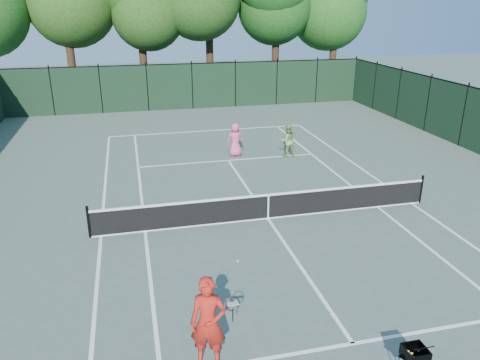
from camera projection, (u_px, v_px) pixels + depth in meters
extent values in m
plane|color=#4B5B50|center=(268.00, 219.00, 15.91)|extent=(90.00, 90.00, 0.00)
cube|color=white|center=(101.00, 236.00, 14.71)|extent=(0.10, 23.77, 0.01)
cube|color=white|center=(411.00, 203.00, 17.10)|extent=(0.10, 23.77, 0.01)
cube|color=white|center=(145.00, 231.00, 15.01)|extent=(0.10, 23.77, 0.01)
cube|color=white|center=(378.00, 207.00, 16.80)|extent=(0.10, 23.77, 0.01)
cube|color=white|center=(208.00, 131.00, 26.70)|extent=(10.97, 0.10, 0.01)
cube|color=white|center=(353.00, 343.00, 10.10)|extent=(8.23, 0.10, 0.01)
cube|color=white|center=(228.00, 160.00, 21.72)|extent=(8.23, 0.10, 0.01)
cube|color=white|center=(268.00, 218.00, 15.91)|extent=(0.10, 12.80, 0.01)
cube|color=black|center=(268.00, 206.00, 15.75)|extent=(11.60, 0.03, 0.85)
cube|color=white|center=(268.00, 195.00, 15.60)|extent=(11.60, 0.05, 0.07)
cube|color=white|center=(268.00, 218.00, 15.90)|extent=(11.60, 0.05, 0.04)
cube|color=white|center=(268.00, 206.00, 15.75)|extent=(0.05, 0.04, 0.91)
cylinder|color=black|center=(89.00, 222.00, 14.46)|extent=(0.09, 0.09, 1.06)
cylinder|color=black|center=(421.00, 189.00, 16.98)|extent=(0.09, 0.09, 1.06)
cube|color=black|center=(192.00, 87.00, 31.72)|extent=(24.00, 0.05, 3.00)
cylinder|color=black|center=(72.00, 69.00, 33.29)|extent=(0.56, 0.56, 4.80)
cylinder|color=black|center=(144.00, 71.00, 34.28)|extent=(0.56, 0.56, 4.30)
cylinder|color=black|center=(210.00, 63.00, 35.70)|extent=(0.56, 0.56, 5.00)
cylinder|color=black|center=(275.00, 65.00, 36.22)|extent=(0.56, 0.56, 4.60)
cylinder|color=black|center=(332.00, 64.00, 37.80)|extent=(0.56, 0.56, 4.40)
imported|color=red|center=(208.00, 323.00, 9.20)|extent=(0.84, 0.68, 1.99)
cylinder|color=black|center=(233.00, 315.00, 9.51)|extent=(0.03, 0.03, 0.30)
torus|color=black|center=(233.00, 304.00, 9.41)|extent=(0.30, 0.10, 0.30)
imported|color=#E4507E|center=(235.00, 140.00, 22.09)|extent=(0.79, 0.52, 1.60)
imported|color=#81A954|center=(287.00, 141.00, 22.01)|extent=(0.81, 0.66, 1.56)
cube|color=black|center=(415.00, 353.00, 8.84)|extent=(0.55, 0.55, 0.24)
sphere|color=#DEEF31|center=(415.00, 356.00, 8.86)|extent=(0.06, 0.06, 0.06)
sphere|color=#DEEF31|center=(415.00, 356.00, 8.86)|extent=(0.06, 0.06, 0.06)
sphere|color=#DEEF31|center=(415.00, 356.00, 8.86)|extent=(0.06, 0.06, 0.06)
sphere|color=#DEEF31|center=(415.00, 356.00, 8.86)|extent=(0.06, 0.06, 0.06)
sphere|color=#DEEF31|center=(415.00, 356.00, 8.86)|extent=(0.06, 0.06, 0.06)
sphere|color=#DEEF31|center=(415.00, 356.00, 8.86)|extent=(0.06, 0.06, 0.06)
sphere|color=#DEEF31|center=(415.00, 356.00, 8.86)|extent=(0.06, 0.06, 0.06)
sphere|color=#DEEF31|center=(415.00, 356.00, 8.86)|extent=(0.06, 0.06, 0.06)
sphere|color=#DEEF31|center=(415.00, 356.00, 8.86)|extent=(0.06, 0.06, 0.06)
sphere|color=#DEEF31|center=(415.00, 356.00, 8.86)|extent=(0.06, 0.06, 0.06)
sphere|color=#DEEF31|center=(415.00, 356.00, 8.86)|extent=(0.06, 0.06, 0.06)
sphere|color=#B4D12A|center=(331.00, 313.00, 11.02)|extent=(0.07, 0.07, 0.07)
sphere|color=#C2E52F|center=(238.00, 261.00, 13.23)|extent=(0.07, 0.07, 0.07)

